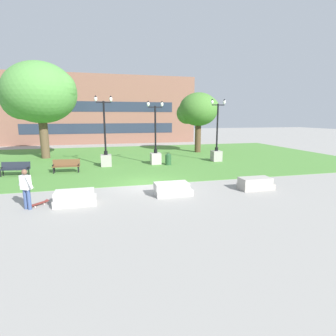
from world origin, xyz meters
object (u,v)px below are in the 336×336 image
lamp_post_left (106,152)px  park_bench_near_right (15,168)px  lamp_post_center (156,152)px  skateboard (38,204)px  lamp_post_right (217,149)px  park_bench_near_left (66,165)px  concrete_block_center (75,198)px  trash_bin (168,159)px  person_skateboarder (26,187)px  concrete_block_left (172,189)px  concrete_block_right (256,184)px

lamp_post_left → park_bench_near_right: bearing=-160.9°
lamp_post_center → lamp_post_left: lamp_post_left is taller
skateboard → lamp_post_center: (7.05, 8.71, 0.96)m
lamp_post_right → lamp_post_left: 9.34m
lamp_post_right → park_bench_near_left: bearing=-171.5°
concrete_block_center → skateboard: size_ratio=2.05×
park_bench_near_left → trash_bin: size_ratio=1.90×
park_bench_near_right → lamp_post_left: 6.20m
person_skateboarder → skateboard: bearing=52.0°
lamp_post_left → lamp_post_right: bearing=0.4°
park_bench_near_right → lamp_post_right: bearing=7.9°
concrete_block_left → person_skateboarder: person_skateboarder is taller
lamp_post_center → trash_bin: bearing=-34.7°
park_bench_near_left → lamp_post_left: (2.73, 1.74, 0.56)m
concrete_block_center → lamp_post_center: 10.53m
concrete_block_left → concrete_block_right: 4.59m
skateboard → trash_bin: size_ratio=0.91×
skateboard → concrete_block_right: bearing=-0.0°
concrete_block_center → lamp_post_center: (5.48, 8.97, 0.73)m
person_skateboarder → lamp_post_left: size_ratio=0.32×
lamp_post_left → trash_bin: (4.84, -0.65, -0.59)m
person_skateboarder → skateboard: size_ratio=1.95×
skateboard → park_bench_near_left: 7.02m
skateboard → lamp_post_center: size_ratio=0.17×
lamp_post_right → lamp_post_left: size_ratio=0.98×
concrete_block_left → skateboard: (-6.11, -0.05, -0.22)m
concrete_block_right → skateboard: bearing=180.0°
concrete_block_center → person_skateboarder: (-1.87, -0.13, 0.66)m
trash_bin → concrete_block_left: bearing=-102.9°
park_bench_near_left → concrete_block_left: bearing=-50.5°
concrete_block_center → trash_bin: bearing=52.6°
concrete_block_center → trash_bin: size_ratio=1.88×
concrete_block_right → lamp_post_left: 11.60m
skateboard → lamp_post_left: (3.12, 8.74, 1.01)m
concrete_block_left → lamp_post_center: bearing=83.8°
skateboard → lamp_post_center: bearing=51.0°
park_bench_near_left → trash_bin: (7.56, 1.10, -0.04)m
skateboard → lamp_post_right: 15.29m
lamp_post_center → person_skateboarder: bearing=-129.0°
skateboard → lamp_post_right: (12.46, 8.81, 1.00)m
concrete_block_right → trash_bin: trash_bin is taller
person_skateboarder → lamp_post_left: 9.74m
person_skateboarder → concrete_block_right: bearing=2.0°
person_skateboarder → lamp_post_center: bearing=51.0°
concrete_block_left → lamp_post_center: size_ratio=0.36×
concrete_block_left → trash_bin: size_ratio=1.90×
concrete_block_left → lamp_post_left: 9.22m
concrete_block_center → lamp_post_right: size_ratio=0.34×
concrete_block_center → park_bench_near_left: park_bench_near_left is taller
concrete_block_left → lamp_post_right: size_ratio=0.35×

